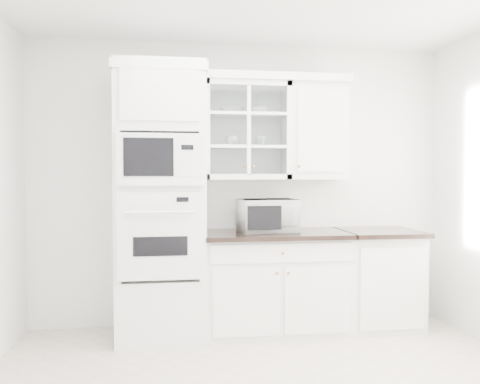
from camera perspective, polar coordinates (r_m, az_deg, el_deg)
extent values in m
cube|color=white|center=(4.54, 0.10, 0.94)|extent=(4.00, 0.02, 2.70)
cube|color=white|center=(4.20, -9.52, -1.23)|extent=(0.76, 0.65, 2.40)
cube|color=white|center=(3.89, -9.67, -5.34)|extent=(0.70, 0.03, 0.72)
cube|color=black|center=(3.88, -9.67, -6.54)|extent=(0.44, 0.01, 0.16)
cube|color=white|center=(3.86, -9.72, 3.91)|extent=(0.70, 0.03, 0.43)
cube|color=black|center=(3.84, -11.08, 4.21)|extent=(0.40, 0.01, 0.31)
cube|color=white|center=(4.42, 4.28, -11.01)|extent=(1.30, 0.60, 0.88)
cube|color=black|center=(4.30, 4.39, -5.14)|extent=(1.32, 0.67, 0.04)
cube|color=white|center=(4.72, 16.44, -10.24)|extent=(0.70, 0.60, 0.88)
cube|color=black|center=(4.62, 16.67, -4.73)|extent=(0.72, 0.67, 0.04)
cube|color=white|center=(4.41, 0.76, 7.41)|extent=(0.80, 0.33, 0.90)
cube|color=white|center=(4.40, 0.76, 5.46)|extent=(0.74, 0.29, 0.02)
cube|color=white|center=(4.43, 0.76, 9.34)|extent=(0.74, 0.29, 0.02)
cube|color=white|center=(4.56, 9.25, 7.20)|extent=(0.55, 0.33, 0.90)
cube|color=white|center=(4.45, -0.57, 13.69)|extent=(2.14, 0.38, 0.07)
imported|color=white|center=(4.30, 3.34, -2.86)|extent=(0.56, 0.48, 0.30)
imported|color=white|center=(4.41, -0.96, 9.86)|extent=(0.27, 0.27, 0.05)
imported|color=white|center=(4.47, 2.18, 9.81)|extent=(0.25, 0.25, 0.06)
imported|color=white|center=(4.37, -0.93, 6.22)|extent=(0.12, 0.12, 0.09)
imported|color=white|center=(4.44, 2.62, 6.17)|extent=(0.12, 0.12, 0.09)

